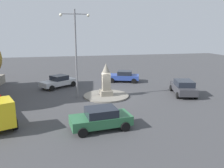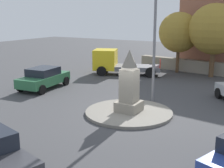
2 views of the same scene
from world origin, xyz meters
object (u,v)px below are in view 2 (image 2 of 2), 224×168
at_px(monument, 129,84).
at_px(truck_yellow_parked_right, 116,63).
at_px(car_green_far_side, 44,78).
at_px(tree_mid_cluster, 215,29).
at_px(tree_near_wall, 179,32).
at_px(streetlamp, 155,15).

xyz_separation_m(monument, truck_yellow_parked_right, (-8.89, -5.81, -0.61)).
relative_size(car_green_far_side, tree_mid_cluster, 0.71).
height_order(monument, truck_yellow_parked_right, monument).
bearing_deg(car_green_far_side, tree_near_wall, 149.53).
bearing_deg(streetlamp, monument, -2.47).
xyz_separation_m(streetlamp, car_green_far_side, (1.03, -7.82, -4.28)).
xyz_separation_m(monument, car_green_far_side, (-1.86, -7.70, -0.86)).
bearing_deg(car_green_far_side, truck_yellow_parked_right, 164.98).
bearing_deg(tree_mid_cluster, truck_yellow_parked_right, -67.60).
height_order(streetlamp, truck_yellow_parked_right, streetlamp).
distance_m(streetlamp, car_green_far_side, 8.98).
bearing_deg(tree_mid_cluster, streetlamp, -9.04).
bearing_deg(tree_near_wall, tree_mid_cluster, 81.99).
relative_size(monument, tree_near_wall, 0.61).
bearing_deg(tree_near_wall, streetlamp, 9.87).
bearing_deg(tree_near_wall, truck_yellow_parked_right, -51.01).
distance_m(truck_yellow_parked_right, tree_near_wall, 6.08).
distance_m(tree_near_wall, tree_mid_cluster, 3.14).
height_order(tree_near_wall, tree_mid_cluster, tree_mid_cluster).
relative_size(truck_yellow_parked_right, tree_mid_cluster, 1.00).
xyz_separation_m(truck_yellow_parked_right, tree_near_wall, (-3.47, 4.29, 2.54)).
xyz_separation_m(car_green_far_side, tree_mid_cluster, (-10.06, 9.26, 3.15)).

